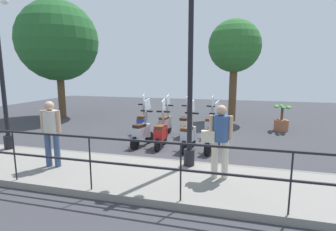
% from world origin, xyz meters
% --- Properties ---
extents(ground_plane, '(28.00, 28.00, 0.00)m').
position_xyz_m(ground_plane, '(0.00, 0.00, 0.00)').
color(ground_plane, '#38383D').
extents(promenade_walkway, '(2.20, 20.00, 0.15)m').
position_xyz_m(promenade_walkway, '(-3.15, 0.00, 0.07)').
color(promenade_walkway, gray).
rests_on(promenade_walkway, ground_plane).
extents(fence_railing, '(0.04, 16.03, 1.07)m').
position_xyz_m(fence_railing, '(-4.20, -0.00, 0.91)').
color(fence_railing, black).
rests_on(fence_railing, promenade_walkway).
extents(lamp_post_near, '(0.26, 0.90, 4.50)m').
position_xyz_m(lamp_post_near, '(-2.40, -0.72, 2.15)').
color(lamp_post_near, black).
rests_on(lamp_post_near, promenade_walkway).
extents(lamp_post_far, '(0.26, 0.90, 4.65)m').
position_xyz_m(lamp_post_far, '(-2.40, 4.70, 2.22)').
color(lamp_post_far, black).
rests_on(lamp_post_far, promenade_walkway).
extents(pedestrian_with_bag, '(0.33, 0.65, 1.59)m').
position_xyz_m(pedestrian_with_bag, '(-2.99, -1.47, 1.08)').
color(pedestrian_with_bag, beige).
rests_on(pedestrian_with_bag, promenade_walkway).
extents(pedestrian_distant, '(0.37, 0.48, 1.59)m').
position_xyz_m(pedestrian_distant, '(-3.31, 2.44, 1.08)').
color(pedestrian_distant, '#384C70').
rests_on(pedestrian_distant, promenade_walkway).
extents(tree_large, '(4.01, 4.01, 5.92)m').
position_xyz_m(tree_large, '(3.34, 7.09, 3.91)').
color(tree_large, brown).
rests_on(tree_large, ground_plane).
extents(tree_distant, '(2.47, 2.47, 4.82)m').
position_xyz_m(tree_distant, '(4.63, -1.58, 3.54)').
color(tree_distant, brown).
rests_on(tree_distant, ground_plane).
extents(potted_palm, '(1.06, 0.66, 1.05)m').
position_xyz_m(potted_palm, '(2.87, -3.60, 0.45)').
color(potted_palm, '#9E5B3D').
rests_on(potted_palm, ground_plane).
extents(scooter_near_0, '(1.21, 0.52, 1.54)m').
position_xyz_m(scooter_near_0, '(-0.73, -1.13, 0.48)').
color(scooter_near_0, black).
rests_on(scooter_near_0, ground_plane).
extents(scooter_near_1, '(1.23, 0.46, 1.54)m').
position_xyz_m(scooter_near_1, '(-0.74, -0.40, 0.48)').
color(scooter_near_1, black).
rests_on(scooter_near_1, ground_plane).
extents(scooter_near_2, '(1.23, 0.44, 1.54)m').
position_xyz_m(scooter_near_2, '(-0.69, 0.50, 0.48)').
color(scooter_near_2, black).
rests_on(scooter_near_2, ground_plane).
extents(scooter_near_3, '(1.21, 0.52, 1.54)m').
position_xyz_m(scooter_near_3, '(-0.69, 1.13, 0.48)').
color(scooter_near_3, black).
rests_on(scooter_near_3, ground_plane).
extents(scooter_far_0, '(1.23, 0.44, 1.54)m').
position_xyz_m(scooter_far_0, '(0.99, -0.90, 0.48)').
color(scooter_far_0, black).
rests_on(scooter_far_0, ground_plane).
extents(scooter_far_1, '(1.23, 0.44, 1.54)m').
position_xyz_m(scooter_far_1, '(0.89, 0.02, 0.48)').
color(scooter_far_1, black).
rests_on(scooter_far_1, ground_plane).
extents(scooter_far_2, '(1.23, 0.44, 1.54)m').
position_xyz_m(scooter_far_2, '(0.84, 0.78, 0.48)').
color(scooter_far_2, black).
rests_on(scooter_far_2, ground_plane).
extents(scooter_far_3, '(1.23, 0.45, 1.54)m').
position_xyz_m(scooter_far_3, '(0.87, 1.70, 0.48)').
color(scooter_far_3, black).
rests_on(scooter_far_3, ground_plane).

